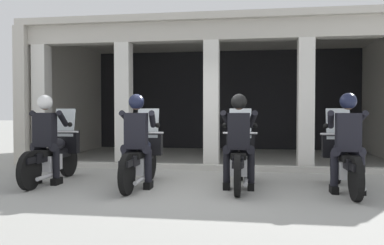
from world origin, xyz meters
name	(u,v)px	position (x,y,z in m)	size (l,w,h in m)	color
ground_plane	(209,163)	(0.00, 3.00, 0.00)	(80.00, 80.00, 0.00)	#999993
station_building	(221,80)	(0.13, 4.92, 2.21)	(9.54, 5.21, 3.52)	black
kerb_strip	(209,167)	(0.13, 1.80, 0.06)	(9.04, 0.24, 0.12)	#B7B5AD
motorcycle_far_left	(54,154)	(-2.55, -0.04, 0.50)	(0.62, 2.04, 1.35)	black
police_officer_far_left	(46,131)	(-2.55, -0.32, 0.94)	(0.63, 0.61, 1.58)	black
motorcycle_center_left	(142,157)	(-0.85, -0.15, 0.50)	(0.62, 2.04, 1.35)	black
police_officer_center_left	(137,133)	(-0.85, -0.44, 0.94)	(0.63, 0.61, 1.58)	black
motorcycle_center_right	(239,157)	(0.85, 0.00, 0.50)	(0.62, 2.04, 1.35)	black
police_officer_center_right	(239,133)	(0.85, -0.28, 0.94)	(0.63, 0.61, 1.58)	black
motorcycle_far_right	(343,160)	(2.55, -0.08, 0.50)	(0.62, 2.04, 1.35)	black
police_officer_far_right	(348,134)	(2.55, -0.36, 0.94)	(0.63, 0.61, 1.58)	black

